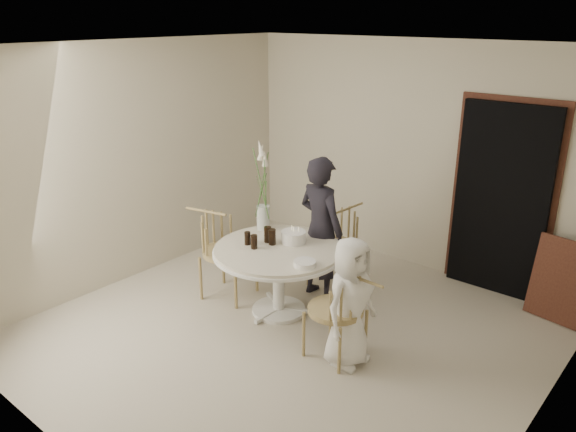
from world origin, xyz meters
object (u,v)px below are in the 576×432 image
Objects in this scene: table at (278,258)px; chair_right at (347,305)px; flower_vase at (263,198)px; chair_far at (342,235)px; boy at (350,302)px; girl at (321,229)px; chair_left at (217,241)px; birthday_cake at (294,237)px.

chair_right is at bearing -15.06° from table.
table is 0.72m from flower_vase.
table is at bearing -31.83° from flower_vase.
chair_far is 1.59m from boy.
girl is at bearing 25.72° from flower_vase.
flower_vase is (0.32, 0.40, 0.45)m from chair_left.
birthday_cake is (-1.03, 0.48, 0.20)m from boy.
chair_left is at bearing -172.38° from table.
table is 0.27m from birthday_cake.
boy reaches higher than table.
chair_left is at bearing 87.27° from boy.
chair_left is at bearing 44.91° from girl.
birthday_cake is 0.58m from flower_vase.
chair_right is 3.43× the size of birthday_cake.
table is 1.38× the size of chair_left.
chair_left is 0.61× the size of girl.
boy reaches higher than birthday_cake.
flower_vase is (-1.50, 0.57, 0.52)m from chair_right.
flower_vase is (-0.56, -0.70, 0.50)m from chair_far.
girl is at bearing -130.83° from chair_right.
table is at bearing 87.20° from girl.
chair_left is 0.89m from birthday_cake.
girl is (0.90, 0.67, 0.17)m from chair_left.
boy reaches higher than chair_far.
chair_far is 3.53× the size of birthday_cake.
chair_far is at bearing -141.89° from chair_right.
chair_far is 1.58m from chair_right.
flower_vase reaches higher than chair_left.
chair_right is 1.68m from flower_vase.
flower_vase is at bearing 169.92° from birthday_cake.
table is 1.09m from boy.
table is at bearing -99.17° from birthday_cake.
boy is at bearing -108.31° from chair_left.
girl reaches higher than boy.
flower_vase reaches higher than chair_right.
table is 1.52× the size of chair_right.
chair_far is at bearing -80.07° from girl.
chair_left reaches higher than chair_right.
table is 0.84× the size of girl.
flower_vase is (-0.47, 0.29, 0.46)m from table.
chair_right is 1.83m from chair_left.
table is 0.79m from chair_left.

